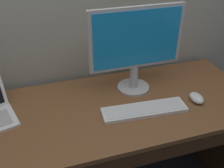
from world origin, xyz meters
TOP-DOWN VIEW (x-y plane):
  - desk at (0.00, -0.01)m, footprint 1.85×0.67m
  - external_monitor at (0.29, 0.12)m, footprint 0.52×0.19m
  - wired_keyboard at (0.26, -0.10)m, footprint 0.45×0.15m
  - computer_mouse at (0.57, -0.10)m, footprint 0.07×0.10m

SIDE VIEW (x-z plane):
  - desk at x=0.00m, z-range 0.15..0.92m
  - wired_keyboard at x=0.26m, z-range 0.77..0.79m
  - computer_mouse at x=0.57m, z-range 0.77..0.81m
  - external_monitor at x=0.29m, z-range 0.80..1.29m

